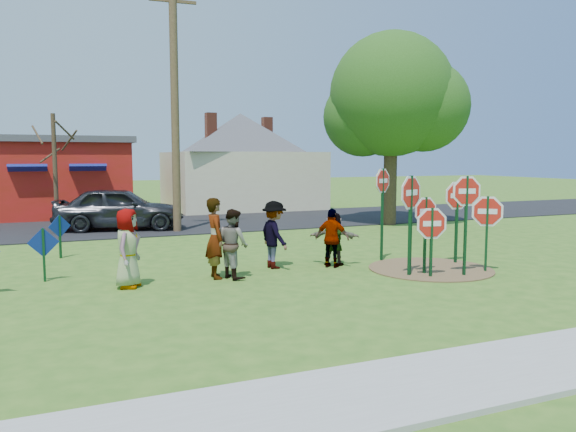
{
  "coord_description": "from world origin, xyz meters",
  "views": [
    {
      "loc": [
        -4.52,
        -12.85,
        2.92
      ],
      "look_at": [
        1.54,
        1.57,
        1.27
      ],
      "focal_mm": 35.0,
      "sensor_mm": 36.0,
      "label": 1
    }
  ],
  "objects_px": {
    "stop_sign_b": "(383,190)",
    "stop_sign_c": "(466,202)",
    "person_b": "(215,238)",
    "stop_sign_a": "(425,218)",
    "stop_sign_d": "(457,202)",
    "suv": "(120,208)",
    "utility_pole": "(175,96)",
    "person_a": "(127,248)",
    "leafy_tree": "(394,101)"
  },
  "relations": [
    {
      "from": "stop_sign_b",
      "to": "stop_sign_c",
      "type": "bearing_deg",
      "value": -98.29
    },
    {
      "from": "stop_sign_c",
      "to": "person_b",
      "type": "xyz_separation_m",
      "value": [
        -5.7,
        2.16,
        -0.85
      ]
    },
    {
      "from": "stop_sign_a",
      "to": "stop_sign_d",
      "type": "relative_size",
      "value": 0.86
    },
    {
      "from": "stop_sign_d",
      "to": "stop_sign_a",
      "type": "bearing_deg",
      "value": -150.24
    },
    {
      "from": "stop_sign_d",
      "to": "suv",
      "type": "height_order",
      "value": "stop_sign_d"
    },
    {
      "from": "stop_sign_b",
      "to": "person_b",
      "type": "relative_size",
      "value": 1.4
    },
    {
      "from": "utility_pole",
      "to": "stop_sign_d",
      "type": "bearing_deg",
      "value": -58.92
    },
    {
      "from": "stop_sign_a",
      "to": "person_a",
      "type": "distance_m",
      "value": 7.16
    },
    {
      "from": "person_b",
      "to": "suv",
      "type": "distance_m",
      "value": 10.21
    },
    {
      "from": "utility_pole",
      "to": "stop_sign_a",
      "type": "bearing_deg",
      "value": -68.61
    },
    {
      "from": "stop_sign_b",
      "to": "leafy_tree",
      "type": "bearing_deg",
      "value": 28.53
    },
    {
      "from": "leafy_tree",
      "to": "person_a",
      "type": "bearing_deg",
      "value": -147.19
    },
    {
      "from": "person_b",
      "to": "suv",
      "type": "relative_size",
      "value": 0.39
    },
    {
      "from": "stop_sign_b",
      "to": "person_a",
      "type": "relative_size",
      "value": 1.53
    },
    {
      "from": "stop_sign_d",
      "to": "leafy_tree",
      "type": "height_order",
      "value": "leafy_tree"
    },
    {
      "from": "stop_sign_b",
      "to": "stop_sign_c",
      "type": "xyz_separation_m",
      "value": [
        0.81,
        -2.49,
        -0.17
      ]
    },
    {
      "from": "stop_sign_c",
      "to": "person_b",
      "type": "distance_m",
      "value": 6.15
    },
    {
      "from": "stop_sign_b",
      "to": "person_a",
      "type": "height_order",
      "value": "stop_sign_b"
    },
    {
      "from": "person_b",
      "to": "utility_pole",
      "type": "relative_size",
      "value": 0.2
    },
    {
      "from": "stop_sign_a",
      "to": "stop_sign_b",
      "type": "xyz_separation_m",
      "value": [
        -0.04,
        1.92,
        0.58
      ]
    },
    {
      "from": "stop_sign_d",
      "to": "person_b",
      "type": "relative_size",
      "value": 1.23
    },
    {
      "from": "utility_pole",
      "to": "suv",
      "type": "bearing_deg",
      "value": 145.57
    },
    {
      "from": "person_b",
      "to": "utility_pole",
      "type": "distance_m",
      "value": 9.79
    },
    {
      "from": "stop_sign_b",
      "to": "person_b",
      "type": "bearing_deg",
      "value": 157.55
    },
    {
      "from": "stop_sign_c",
      "to": "person_b",
      "type": "relative_size",
      "value": 1.33
    },
    {
      "from": "stop_sign_a",
      "to": "utility_pole",
      "type": "distance_m",
      "value": 11.76
    },
    {
      "from": "stop_sign_c",
      "to": "leafy_tree",
      "type": "bearing_deg",
      "value": 77.64
    },
    {
      "from": "stop_sign_b",
      "to": "suv",
      "type": "xyz_separation_m",
      "value": [
        -6.03,
        9.81,
        -1.11
      ]
    },
    {
      "from": "suv",
      "to": "utility_pole",
      "type": "distance_m",
      "value": 5.0
    },
    {
      "from": "person_a",
      "to": "stop_sign_b",
      "type": "bearing_deg",
      "value": -60.01
    },
    {
      "from": "utility_pole",
      "to": "leafy_tree",
      "type": "distance_m",
      "value": 9.19
    },
    {
      "from": "suv",
      "to": "person_a",
      "type": "bearing_deg",
      "value": -173.3
    },
    {
      "from": "stop_sign_c",
      "to": "stop_sign_d",
      "type": "distance_m",
      "value": 1.69
    },
    {
      "from": "person_b",
      "to": "stop_sign_d",
      "type": "bearing_deg",
      "value": -94.77
    },
    {
      "from": "suv",
      "to": "utility_pole",
      "type": "xyz_separation_m",
      "value": [
        2.02,
        -1.38,
        4.36
      ]
    },
    {
      "from": "person_a",
      "to": "stop_sign_d",
      "type": "bearing_deg",
      "value": -67.89
    },
    {
      "from": "stop_sign_a",
      "to": "person_b",
      "type": "distance_m",
      "value": 5.2
    },
    {
      "from": "stop_sign_c",
      "to": "suv",
      "type": "xyz_separation_m",
      "value": [
        -6.84,
        12.3,
        -0.93
      ]
    },
    {
      "from": "stop_sign_d",
      "to": "person_a",
      "type": "height_order",
      "value": "stop_sign_d"
    },
    {
      "from": "stop_sign_a",
      "to": "person_a",
      "type": "height_order",
      "value": "stop_sign_a"
    },
    {
      "from": "person_b",
      "to": "leafy_tree",
      "type": "height_order",
      "value": "leafy_tree"
    },
    {
      "from": "stop_sign_b",
      "to": "suv",
      "type": "bearing_deg",
      "value": 95.24
    },
    {
      "from": "suv",
      "to": "stop_sign_b",
      "type": "bearing_deg",
      "value": -136.54
    },
    {
      "from": "stop_sign_a",
      "to": "stop_sign_c",
      "type": "distance_m",
      "value": 1.04
    },
    {
      "from": "person_b",
      "to": "leafy_tree",
      "type": "bearing_deg",
      "value": -51.24
    },
    {
      "from": "stop_sign_a",
      "to": "stop_sign_d",
      "type": "distance_m",
      "value": 1.9
    },
    {
      "from": "stop_sign_a",
      "to": "stop_sign_b",
      "type": "distance_m",
      "value": 2.0
    },
    {
      "from": "stop_sign_a",
      "to": "suv",
      "type": "relative_size",
      "value": 0.41
    },
    {
      "from": "stop_sign_c",
      "to": "suv",
      "type": "bearing_deg",
      "value": 130.52
    },
    {
      "from": "suv",
      "to": "stop_sign_d",
      "type": "bearing_deg",
      "value": -132.67
    }
  ]
}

